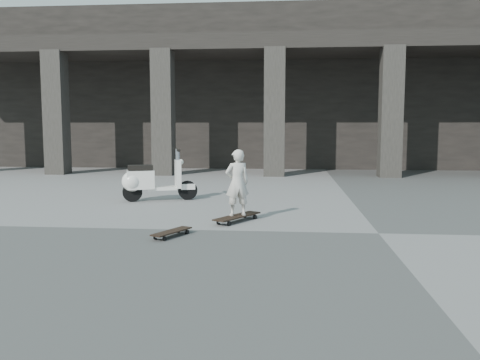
# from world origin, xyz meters

# --- Properties ---
(ground) EXTENTS (90.00, 90.00, 0.00)m
(ground) POSITION_xyz_m (0.00, 0.00, 0.00)
(ground) COLOR #4A4A47
(ground) RESTS_ON ground
(colonnade) EXTENTS (28.00, 8.82, 6.00)m
(colonnade) POSITION_xyz_m (-0.00, 13.77, 3.03)
(colonnade) COLOR black
(colonnade) RESTS_ON ground
(longboard) EXTENTS (0.74, 1.02, 0.10)m
(longboard) POSITION_xyz_m (-2.20, 0.72, 0.08)
(longboard) COLOR black
(longboard) RESTS_ON ground
(skateboard_spare) EXTENTS (0.49, 0.75, 0.09)m
(skateboard_spare) POSITION_xyz_m (-3.03, -0.51, 0.07)
(skateboard_spare) COLOR black
(skateboard_spare) RESTS_ON ground
(child) EXTENTS (0.47, 0.40, 1.11)m
(child) POSITION_xyz_m (-2.20, 0.72, 0.66)
(child) COLOR silver
(child) RESTS_ON longboard
(scooter) EXTENTS (1.54, 0.79, 1.11)m
(scooter) POSITION_xyz_m (-4.33, 2.85, 0.44)
(scooter) COLOR black
(scooter) RESTS_ON ground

